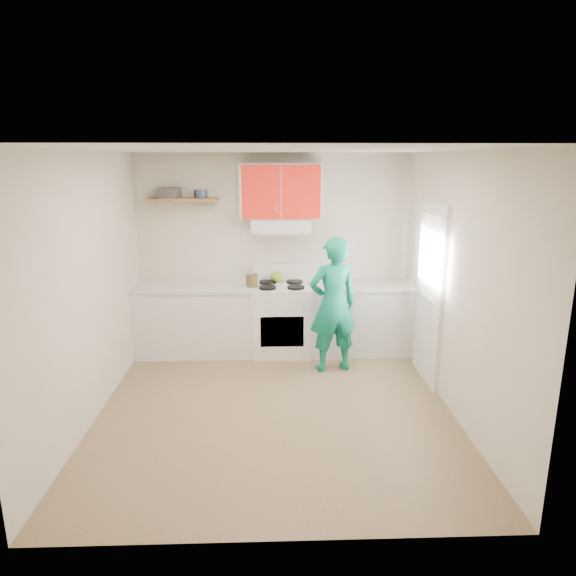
{
  "coord_description": "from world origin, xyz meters",
  "views": [
    {
      "loc": [
        -0.03,
        -4.8,
        2.51
      ],
      "look_at": [
        0.15,
        0.55,
        1.15
      ],
      "focal_mm": 31.54,
      "sensor_mm": 36.0,
      "label": 1
    }
  ],
  "objects_px": {
    "crock": "(252,281)",
    "stove": "(282,319)",
    "person": "(333,305)",
    "kettle": "(277,277)",
    "tin": "(201,194)"
  },
  "relations": [
    {
      "from": "tin",
      "to": "person",
      "type": "height_order",
      "value": "tin"
    },
    {
      "from": "crock",
      "to": "stove",
      "type": "bearing_deg",
      "value": 4.45
    },
    {
      "from": "stove",
      "to": "person",
      "type": "xyz_separation_m",
      "value": [
        0.61,
        -0.59,
        0.37
      ]
    },
    {
      "from": "crock",
      "to": "kettle",
      "type": "bearing_deg",
      "value": 34.45
    },
    {
      "from": "tin",
      "to": "person",
      "type": "bearing_deg",
      "value": -24.96
    },
    {
      "from": "stove",
      "to": "person",
      "type": "relative_size",
      "value": 0.56
    },
    {
      "from": "stove",
      "to": "kettle",
      "type": "xyz_separation_m",
      "value": [
        -0.05,
        0.2,
        0.53
      ]
    },
    {
      "from": "crock",
      "to": "person",
      "type": "height_order",
      "value": "person"
    },
    {
      "from": "stove",
      "to": "kettle",
      "type": "relative_size",
      "value": 5.34
    },
    {
      "from": "tin",
      "to": "person",
      "type": "distance_m",
      "value": 2.19
    },
    {
      "from": "tin",
      "to": "person",
      "type": "xyz_separation_m",
      "value": [
        1.63,
        -0.76,
        -1.26
      ]
    },
    {
      "from": "stove",
      "to": "crock",
      "type": "bearing_deg",
      "value": -175.55
    },
    {
      "from": "person",
      "to": "kettle",
      "type": "bearing_deg",
      "value": -63.97
    },
    {
      "from": "stove",
      "to": "crock",
      "type": "xyz_separation_m",
      "value": [
        -0.38,
        -0.03,
        0.53
      ]
    },
    {
      "from": "crock",
      "to": "person",
      "type": "distance_m",
      "value": 1.15
    }
  ]
}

